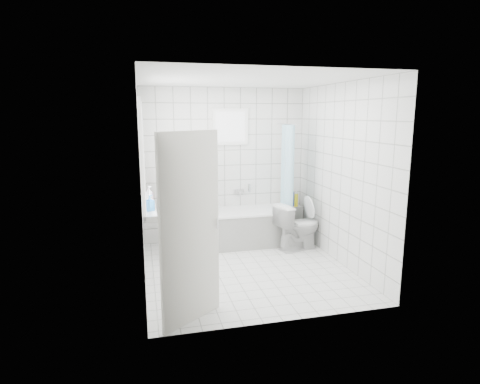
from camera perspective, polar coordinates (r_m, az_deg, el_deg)
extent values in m
plane|color=white|center=(5.78, 0.99, -10.92)|extent=(3.00, 3.00, 0.00)
plane|color=white|center=(5.38, 1.08, 15.71)|extent=(3.00, 3.00, 0.00)
cube|color=white|center=(6.88, -2.20, 3.82)|extent=(2.80, 0.02, 2.60)
cube|color=white|center=(4.03, 6.55, -1.35)|extent=(2.80, 0.02, 2.60)
cube|color=white|center=(5.25, -13.89, 1.28)|extent=(0.02, 3.00, 2.60)
cube|color=white|center=(5.95, 14.19, 2.37)|extent=(0.02, 3.00, 2.60)
cube|color=white|center=(5.51, -13.58, 4.89)|extent=(0.01, 0.90, 1.40)
cube|color=white|center=(6.81, -1.33, 9.24)|extent=(0.50, 0.01, 0.50)
cube|color=white|center=(5.63, -12.79, -2.59)|extent=(0.18, 1.02, 0.08)
cube|color=silver|center=(4.13, -7.05, -5.33)|extent=(0.67, 0.51, 2.00)
cube|color=white|center=(6.76, -0.31, -5.19)|extent=(1.72, 0.75, 0.55)
cube|color=white|center=(6.68, -0.31, -2.80)|extent=(1.74, 0.77, 0.03)
cube|color=white|center=(6.44, -8.30, -1.75)|extent=(0.15, 0.85, 1.50)
cube|color=white|center=(7.29, 7.10, -4.07)|extent=(0.40, 0.24, 0.55)
imported|color=white|center=(6.56, 8.28, -4.85)|extent=(0.83, 0.59, 0.76)
cylinder|color=silver|center=(6.71, 6.55, 9.57)|extent=(0.02, 0.80, 0.02)
cube|color=silver|center=(6.96, -0.16, 0.16)|extent=(0.18, 0.06, 0.06)
imported|color=silver|center=(5.70, -12.79, -0.57)|extent=(0.15, 0.15, 0.28)
imported|color=pink|center=(5.92, -12.83, -0.51)|extent=(0.13, 0.13, 0.21)
imported|color=#3394E8|center=(5.43, -12.70, -1.52)|extent=(0.13, 0.13, 0.21)
imported|color=white|center=(5.61, -12.75, -1.26)|extent=(0.18, 0.18, 0.19)
cylinder|color=#1730BC|center=(7.22, 7.47, -0.96)|extent=(0.06, 0.06, 0.25)
cylinder|color=yellow|center=(7.16, 8.00, -1.16)|extent=(0.06, 0.06, 0.23)
cylinder|color=#16881D|center=(7.13, 7.06, -1.14)|extent=(0.06, 0.06, 0.24)
cylinder|color=red|center=(7.21, 6.87, -1.14)|extent=(0.06, 0.06, 0.21)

